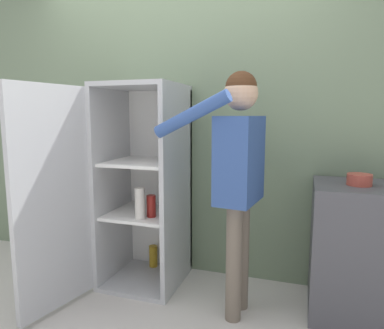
{
  "coord_description": "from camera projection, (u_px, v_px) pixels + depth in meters",
  "views": [
    {
      "loc": [
        1.02,
        -1.77,
        1.35
      ],
      "look_at": [
        0.22,
        0.63,
        0.98
      ],
      "focal_mm": 32.0,
      "sensor_mm": 36.0,
      "label": 1
    }
  ],
  "objects": [
    {
      "name": "ground_plane",
      "position": [
        128.0,
        329.0,
        2.17
      ],
      "size": [
        12.0,
        12.0,
        0.0
      ],
      "primitive_type": "plane",
      "color": "beige"
    },
    {
      "name": "counter",
      "position": [
        365.0,
        252.0,
        2.27
      ],
      "size": [
        0.68,
        0.56,
        0.9
      ],
      "color": "#4C4C51",
      "rests_on": "ground_plane"
    },
    {
      "name": "wall_back",
      "position": [
        181.0,
        124.0,
        2.91
      ],
      "size": [
        7.0,
        0.06,
        2.55
      ],
      "color": "gray",
      "rests_on": "ground_plane"
    },
    {
      "name": "person",
      "position": [
        238.0,
        164.0,
        2.21
      ],
      "size": [
        0.66,
        0.53,
        1.62
      ],
      "color": "#726656",
      "rests_on": "ground_plane"
    },
    {
      "name": "refrigerator",
      "position": [
        130.0,
        188.0,
        2.65
      ],
      "size": [
        0.76,
        1.18,
        1.58
      ],
      "color": "#B7BABC",
      "rests_on": "ground_plane"
    },
    {
      "name": "bowl",
      "position": [
        359.0,
        180.0,
        2.2
      ],
      "size": [
        0.15,
        0.15,
        0.07
      ],
      "color": "#B24738",
      "rests_on": "counter"
    }
  ]
}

